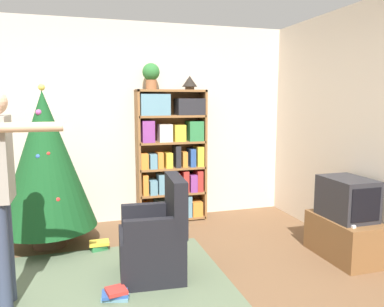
{
  "coord_description": "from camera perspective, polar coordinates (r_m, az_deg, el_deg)",
  "views": [
    {
      "loc": [
        -0.47,
        -2.67,
        1.59
      ],
      "look_at": [
        0.64,
        1.01,
        1.05
      ],
      "focal_mm": 35.0,
      "sensor_mm": 36.0,
      "label": 1
    }
  ],
  "objects": [
    {
      "name": "wall_back",
      "position": [
        5.01,
        -11.42,
        4.52
      ],
      "size": [
        8.0,
        0.1,
        2.6
      ],
      "color": "beige",
      "rests_on": "ground_plane"
    },
    {
      "name": "table_lamp",
      "position": [
        4.97,
        -0.36,
        10.85
      ],
      "size": [
        0.2,
        0.2,
        0.18
      ],
      "color": "#473828",
      "rests_on": "bookshelf"
    },
    {
      "name": "book_pile_by_chair",
      "position": [
        3.29,
        -11.57,
        -20.25
      ],
      "size": [
        0.24,
        0.18,
        0.09
      ],
      "color": "#5B899E",
      "rests_on": "ground_plane"
    },
    {
      "name": "book_pile_near_tree",
      "position": [
        4.27,
        -13.99,
        -13.41
      ],
      "size": [
        0.21,
        0.17,
        0.09
      ],
      "color": "#2D7A42",
      "rests_on": "ground_plane"
    },
    {
      "name": "standing_person",
      "position": [
        3.15,
        -27.2,
        -3.74
      ],
      "size": [
        0.63,
        0.47,
        1.68
      ],
      "rotation": [
        0.0,
        0.0,
        -1.57
      ],
      "color": "#38425B",
      "rests_on": "ground_plane"
    },
    {
      "name": "area_rug",
      "position": [
        3.5,
        -15.94,
        -19.29
      ],
      "size": [
        2.48,
        1.76,
        0.01
      ],
      "color": "#56664C",
      "rests_on": "ground_plane"
    },
    {
      "name": "game_remote",
      "position": [
        3.9,
        22.95,
        -10.02
      ],
      "size": [
        0.04,
        0.12,
        0.02
      ],
      "color": "white",
      "rests_on": "tv_stand"
    },
    {
      "name": "television",
      "position": [
        4.09,
        22.55,
        -6.31
      ],
      "size": [
        0.39,
        0.53,
        0.41
      ],
      "color": "#28282D",
      "rests_on": "tv_stand"
    },
    {
      "name": "bookshelf",
      "position": [
        4.94,
        -3.1,
        -0.41
      ],
      "size": [
        0.91,
        0.29,
        1.74
      ],
      "color": "brown",
      "rests_on": "ground_plane"
    },
    {
      "name": "tv_stand",
      "position": [
        4.21,
        22.21,
        -11.78
      ],
      "size": [
        0.45,
        0.76,
        0.42
      ],
      "color": "brown",
      "rests_on": "ground_plane"
    },
    {
      "name": "armchair",
      "position": [
        3.5,
        -5.57,
        -13.29
      ],
      "size": [
        0.61,
        0.6,
        0.92
      ],
      "rotation": [
        0.0,
        0.0,
        -1.65
      ],
      "color": "black",
      "rests_on": "ground_plane"
    },
    {
      "name": "potted_plant",
      "position": [
        4.85,
        -6.26,
        11.92
      ],
      "size": [
        0.22,
        0.22,
        0.33
      ],
      "color": "#935B38",
      "rests_on": "bookshelf"
    },
    {
      "name": "christmas_tree",
      "position": [
        4.32,
        -21.42,
        -1.04
      ],
      "size": [
        1.03,
        1.03,
        1.77
      ],
      "color": "#4C3323",
      "rests_on": "ground_plane"
    }
  ]
}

